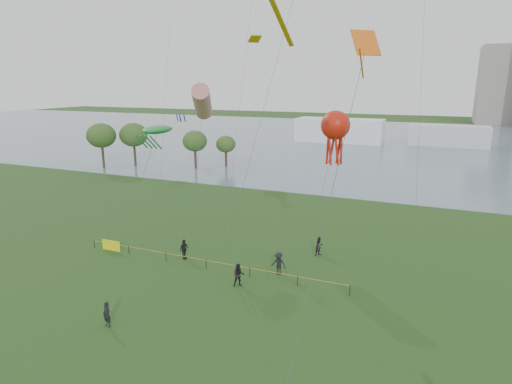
% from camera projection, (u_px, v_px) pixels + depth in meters
% --- Properties ---
extents(lake, '(400.00, 120.00, 0.08)m').
position_uv_depth(lake, '(389.00, 142.00, 111.30)').
color(lake, slate).
rests_on(lake, ground_plane).
extents(building_low, '(16.00, 18.00, 28.00)m').
position_uv_depth(building_low, '(502.00, 85.00, 156.64)').
color(building_low, gray).
rests_on(building_low, ground_plane).
extents(pavilion_left, '(22.00, 8.00, 6.00)m').
position_uv_depth(pavilion_left, '(339.00, 130.00, 110.56)').
color(pavilion_left, white).
rests_on(pavilion_left, ground_plane).
extents(pavilion_right, '(18.00, 7.00, 5.00)m').
position_uv_depth(pavilion_right, '(449.00, 136.00, 103.67)').
color(pavilion_right, silver).
rests_on(pavilion_right, ground_plane).
extents(trees, '(24.30, 14.31, 8.07)m').
position_uv_depth(trees, '(146.00, 138.00, 77.17)').
color(trees, '#382719').
rests_on(trees, ground_plane).
extents(fence, '(24.07, 0.07, 1.05)m').
position_uv_depth(fence, '(146.00, 252.00, 38.05)').
color(fence, black).
rests_on(fence, ground_plane).
extents(spectator_a, '(1.11, 1.04, 1.82)m').
position_uv_depth(spectator_a, '(239.00, 275.00, 32.63)').
color(spectator_a, black).
rests_on(spectator_a, ground_plane).
extents(spectator_b, '(1.30, 0.83, 1.92)m').
position_uv_depth(spectator_b, '(279.00, 263.00, 34.60)').
color(spectator_b, black).
rests_on(spectator_b, ground_plane).
extents(spectator_c, '(0.56, 1.10, 1.80)m').
position_uv_depth(spectator_c, '(184.00, 249.00, 37.69)').
color(spectator_c, black).
rests_on(spectator_c, ground_plane).
extents(spectator_f, '(0.68, 0.51, 1.70)m').
position_uv_depth(spectator_f, '(107.00, 314.00, 27.23)').
color(spectator_f, black).
rests_on(spectator_f, ground_plane).
extents(spectator_g, '(0.97, 1.05, 1.72)m').
position_uv_depth(spectator_g, '(320.00, 246.00, 38.46)').
color(spectator_g, black).
rests_on(spectator_g, ground_plane).
extents(kite_windsock, '(4.26, 8.86, 15.15)m').
position_uv_depth(kite_windsock, '(202.00, 102.00, 43.43)').
color(kite_windsock, '#3F3F42').
extents(kite_creature, '(2.71, 7.31, 11.10)m').
position_uv_depth(kite_creature, '(157.00, 130.00, 41.57)').
color(kite_creature, '#3F3F42').
extents(kite_octopus, '(2.13, 5.50, 13.23)m').
position_uv_depth(kite_octopus, '(335.00, 126.00, 31.14)').
color(kite_octopus, '#3F3F42').
extents(kite_delta, '(2.06, 10.95, 17.66)m').
position_uv_depth(kite_delta, '(361.00, 62.00, 20.17)').
color(kite_delta, '#3F3F42').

